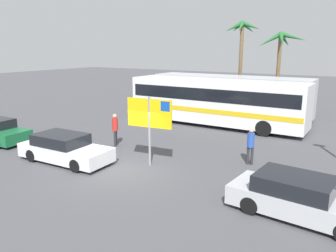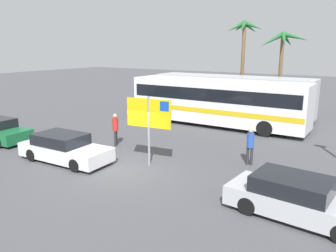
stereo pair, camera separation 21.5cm
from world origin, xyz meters
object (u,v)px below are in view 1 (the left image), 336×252
(bus_rear_coach, at_px, (230,94))
(ferry_sign, at_px, (150,116))
(car_white, at_px, (64,149))
(pedestrian_by_bus, at_px, (251,143))
(bus_front_coach, at_px, (215,100))
(pedestrian_near_sign, at_px, (115,127))
(car_silver, at_px, (300,198))

(bus_rear_coach, distance_m, ferry_sign, 12.63)
(car_white, bearing_deg, pedestrian_by_bus, 26.65)
(bus_rear_coach, xyz_separation_m, pedestrian_by_bus, (5.02, -10.05, -0.75))
(bus_front_coach, height_order, pedestrian_by_bus, bus_front_coach)
(bus_front_coach, distance_m, pedestrian_near_sign, 8.05)
(bus_front_coach, relative_size, pedestrian_near_sign, 6.81)
(bus_front_coach, xyz_separation_m, car_white, (-2.90, -10.87, -1.15))
(car_silver, distance_m, pedestrian_by_bus, 4.91)
(bus_front_coach, height_order, ferry_sign, ferry_sign)
(bus_rear_coach, height_order, car_silver, bus_rear_coach)
(ferry_sign, distance_m, pedestrian_by_bus, 4.77)
(ferry_sign, relative_size, pedestrian_near_sign, 1.77)
(bus_front_coach, xyz_separation_m, pedestrian_near_sign, (-2.55, -7.60, -0.71))
(bus_front_coach, relative_size, ferry_sign, 3.84)
(car_silver, height_order, pedestrian_by_bus, pedestrian_by_bus)
(car_white, relative_size, pedestrian_near_sign, 2.59)
(bus_rear_coach, xyz_separation_m, ferry_sign, (1.18, -12.57, 0.54))
(car_white, xyz_separation_m, pedestrian_near_sign, (0.36, 3.27, 0.43))
(bus_front_coach, height_order, pedestrian_near_sign, bus_front_coach)
(car_white, height_order, pedestrian_by_bus, pedestrian_by_bus)
(pedestrian_by_bus, bearing_deg, car_silver, 25.20)
(pedestrian_near_sign, xyz_separation_m, pedestrian_by_bus, (7.28, 0.97, -0.04))
(ferry_sign, xyz_separation_m, pedestrian_by_bus, (3.84, 2.52, -1.29))
(car_silver, height_order, pedestrian_near_sign, pedestrian_near_sign)
(bus_front_coach, relative_size, car_silver, 2.64)
(bus_front_coach, xyz_separation_m, bus_rear_coach, (-0.29, 3.42, 0.00))
(ferry_sign, bearing_deg, bus_rear_coach, 88.26)
(bus_rear_coach, relative_size, pedestrian_near_sign, 6.81)
(pedestrian_by_bus, bearing_deg, ferry_sign, -68.16)
(car_silver, bearing_deg, bus_front_coach, 130.76)
(bus_front_coach, bearing_deg, pedestrian_by_bus, -54.47)
(ferry_sign, relative_size, car_white, 0.69)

